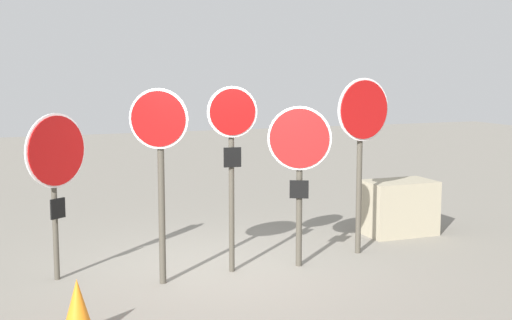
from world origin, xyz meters
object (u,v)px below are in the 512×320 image
stop_sign_0 (56,162)px  stop_sign_3 (299,155)px  stop_sign_4 (362,129)px  storage_crate (399,208)px  stop_sign_2 (232,142)px  traffic_cone_0 (78,309)px  stop_sign_1 (160,149)px

stop_sign_0 → stop_sign_3: size_ratio=0.98×
stop_sign_0 → stop_sign_4: size_ratio=0.84×
stop_sign_0 → stop_sign_4: bearing=-38.2°
stop_sign_0 → storage_crate: size_ratio=1.89×
stop_sign_3 → stop_sign_4: stop_sign_4 is taller
stop_sign_2 → stop_sign_4: (2.04, 0.21, 0.09)m
storage_crate → stop_sign_3: bearing=-153.7°
stop_sign_3 → traffic_cone_0: bearing=-126.9°
stop_sign_0 → storage_crate: (5.40, 0.58, -1.08)m
stop_sign_0 → storage_crate: stop_sign_0 is taller
stop_sign_0 → stop_sign_2: bearing=-46.8°
stop_sign_3 → storage_crate: stop_sign_3 is taller
stop_sign_3 → traffic_cone_0: size_ratio=3.55×
stop_sign_0 → stop_sign_2: (2.17, -0.47, 0.22)m
stop_sign_1 → stop_sign_4: bearing=36.4°
stop_sign_2 → traffic_cone_0: bearing=-137.4°
stop_sign_3 → storage_crate: (2.31, 1.14, -1.10)m
stop_sign_0 → stop_sign_1: size_ratio=0.87×
stop_sign_2 → storage_crate: size_ratio=2.18×
stop_sign_1 → stop_sign_2: bearing=39.1°
stop_sign_1 → stop_sign_2: 1.02m
stop_sign_0 → traffic_cone_0: stop_sign_0 is taller
stop_sign_4 → traffic_cone_0: 4.88m
stop_sign_0 → traffic_cone_0: (-0.05, -2.09, -1.21)m
stop_sign_4 → traffic_cone_0: stop_sign_4 is taller
stop_sign_0 → stop_sign_4: 4.24m
stop_sign_0 → traffic_cone_0: size_ratio=3.47×
stop_sign_2 → storage_crate: 3.64m
storage_crate → stop_sign_4: bearing=-144.6°
stop_sign_3 → storage_crate: 2.80m
stop_sign_3 → stop_sign_4: 1.20m
stop_sign_4 → traffic_cone_0: (-4.26, -1.83, -1.52)m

